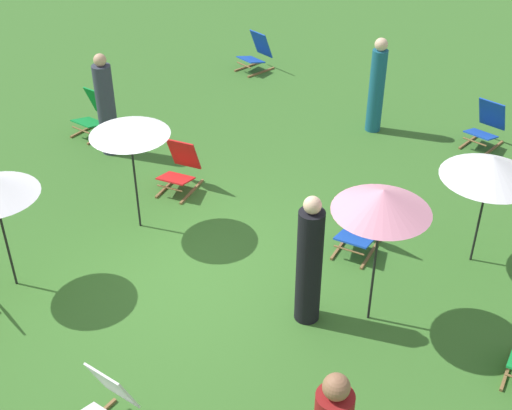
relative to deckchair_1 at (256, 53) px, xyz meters
name	(u,v)px	position (x,y,z in m)	size (l,w,h in m)	color
ground_plane	(198,273)	(4.00, -5.78, -0.37)	(40.00, 40.00, 0.00)	#386B28
deckchair_1	(256,53)	(0.00, 0.00, 0.00)	(0.57, 0.81, 0.83)	olive
deckchair_4	(359,227)	(5.31, -3.90, 0.00)	(0.64, 0.85, 0.83)	olive
deckchair_5	(94,114)	(-0.28, -4.14, 0.00)	(0.54, 0.80, 0.83)	olive
deckchair_7	(180,168)	(2.28, -4.44, 0.00)	(0.68, 0.87, 0.83)	olive
deckchair_8	(104,407)	(5.13, -8.22, 0.00)	(0.55, 0.81, 0.83)	olive
deckchair_9	(486,126)	(5.28, 0.10, 0.00)	(0.50, 0.77, 0.83)	olive
umbrella_0	(491,167)	(6.65, -3.08, 1.12)	(1.26, 1.26, 1.65)	black
umbrella_1	(129,127)	(2.57, -5.56, 1.28)	(1.11, 1.11, 1.77)	black
umbrella_3	(382,201)	(6.22, -5.00, 1.39)	(1.14, 1.14, 1.90)	black
person_1	(106,107)	(0.49, -4.41, 0.48)	(0.44, 0.44, 1.80)	#333847
person_2	(377,87)	(3.48, -0.70, 0.48)	(0.36, 0.36, 1.76)	#195972
person_3	(309,264)	(5.63, -5.49, 0.48)	(0.39, 0.39, 1.79)	black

